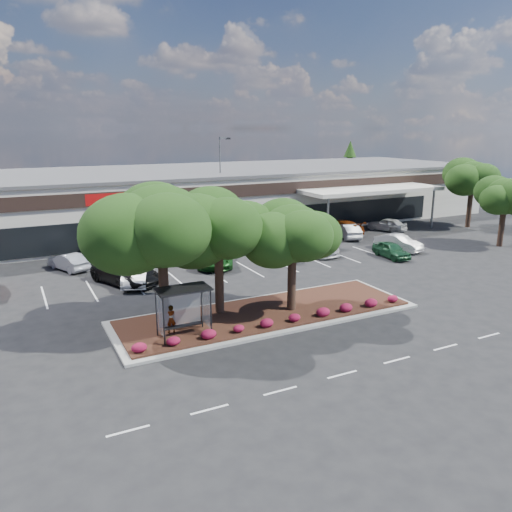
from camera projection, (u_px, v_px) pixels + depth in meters
name	position (u px, v px, depth m)	size (l,w,h in m)	color
ground	(334.00, 333.00, 26.93)	(160.00, 160.00, 0.00)	black
retail_store	(157.00, 199.00, 55.50)	(80.40, 25.20, 6.25)	silver
landscape_island	(267.00, 313.00, 29.49)	(18.00, 6.00, 0.26)	#9FA09A
lane_markings	(248.00, 282.00, 35.88)	(33.12, 20.06, 0.01)	silver
shrub_row	(285.00, 319.00, 27.58)	(17.00, 0.80, 0.50)	maroon
bus_shelter	(182.00, 297.00, 25.64)	(2.75, 1.55, 2.59)	black
island_tree_west	(162.00, 256.00, 26.29)	(7.20, 7.20, 7.89)	#1A380F
island_tree_mid	(219.00, 251.00, 28.49)	(6.60, 6.60, 7.32)	#1A380F
island_tree_east	(292.00, 256.00, 29.04)	(5.80, 5.80, 6.50)	#1A380F
tree_east_near	(503.00, 212.00, 46.13)	(5.60, 5.60, 6.51)	#1A380F
tree_east_far	(471.00, 193.00, 55.09)	(6.40, 6.40, 7.62)	#1A380F
conifer_north_east	(349.00, 169.00, 78.71)	(3.96, 3.96, 9.00)	#1A380F
person_waiting	(171.00, 319.00, 26.20)	(0.56, 0.37, 1.54)	#594C47
light_pole	(221.00, 191.00, 52.35)	(1.43, 0.68, 9.95)	#9FA09A
car_1	(136.00, 273.00, 35.40)	(1.66, 4.77, 1.57)	white
car_2	(126.00, 273.00, 35.41)	(2.62, 5.68, 1.58)	black
car_3	(213.00, 255.00, 40.29)	(2.74, 5.95, 1.65)	#1A531A
car_4	(281.00, 249.00, 42.43)	(1.93, 4.80, 1.63)	#175423
car_6	(313.00, 244.00, 44.12)	(2.35, 5.78, 1.68)	silver
car_7	(391.00, 250.00, 42.57)	(1.58, 3.92, 1.34)	#1A4628
car_8	(399.00, 243.00, 45.09)	(1.53, 4.39, 1.44)	#B3B3B3
car_9	(68.00, 262.00, 38.84)	(1.41, 4.03, 1.33)	#989BA4
car_10	(100.00, 249.00, 42.17)	(1.73, 4.97, 1.64)	brown
car_11	(184.00, 251.00, 42.03)	(1.78, 4.42, 1.51)	#A02613
car_12	(211.00, 238.00, 46.56)	(1.77, 5.06, 1.67)	silver
car_13	(248.00, 239.00, 46.63)	(1.58, 4.53, 1.49)	black
car_14	(311.00, 237.00, 47.21)	(2.23, 5.47, 1.59)	slate
car_15	(338.00, 227.00, 51.62)	(2.25, 5.52, 1.60)	maroon
car_16	(348.00, 231.00, 50.22)	(1.54, 4.42, 1.46)	silver
car_17	(387.00, 224.00, 53.74)	(1.68, 4.18, 1.42)	silver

